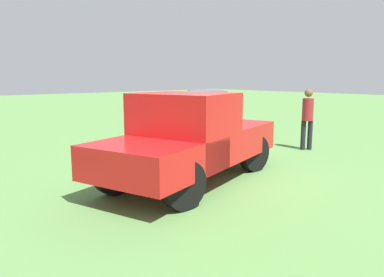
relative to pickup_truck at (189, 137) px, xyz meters
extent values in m
plane|color=#5B8C47|center=(0.46, 0.17, -0.95)|extent=(80.00, 80.00, 0.00)
cylinder|color=black|center=(1.31, 1.19, -0.54)|extent=(0.83, 0.22, 0.83)
cylinder|color=black|center=(1.75, -0.25, -0.54)|extent=(0.83, 0.22, 0.83)
cylinder|color=black|center=(-1.53, 0.32, -0.54)|extent=(0.83, 0.22, 0.83)
cylinder|color=black|center=(-1.08, -1.12, -0.54)|extent=(0.83, 0.22, 0.83)
cube|color=red|center=(1.44, 0.44, -0.20)|extent=(2.30, 2.27, 0.64)
cube|color=red|center=(-0.15, -0.05, 0.18)|extent=(1.95, 2.16, 1.40)
cube|color=slate|center=(-0.15, -0.05, 0.62)|extent=(1.69, 1.96, 0.48)
cube|color=red|center=(-1.04, -0.32, -0.22)|extent=(2.66, 2.38, 0.60)
cube|color=silver|center=(2.27, 0.70, -0.46)|extent=(0.62, 1.69, 0.16)
cylinder|color=black|center=(6.85, 5.22, -0.60)|extent=(0.70, 0.20, 0.70)
cylinder|color=black|center=(5.56, 6.15, -0.60)|extent=(0.70, 0.20, 0.70)
cylinder|color=black|center=(8.68, 7.78, -0.60)|extent=(0.70, 0.20, 0.70)
cylinder|color=black|center=(7.39, 8.71, -0.60)|extent=(0.70, 0.20, 0.70)
cube|color=#4CC6B2|center=(7.12, 6.97, -0.40)|extent=(4.27, 4.95, 0.68)
cube|color=slate|center=(7.26, 7.16, 0.24)|extent=(2.54, 2.65, 0.60)
cylinder|color=black|center=(4.81, 0.42, -0.52)|extent=(0.14, 0.14, 0.87)
cylinder|color=black|center=(4.97, 0.29, -0.52)|extent=(0.14, 0.14, 0.87)
cylinder|color=maroon|center=(4.89, 0.35, 0.24)|extent=(0.45, 0.45, 0.65)
sphere|color=brown|center=(4.89, 0.35, 0.72)|extent=(0.23, 0.23, 0.23)
camera|label=1|loc=(-4.80, -5.59, 1.20)|focal=34.82mm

